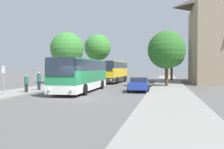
{
  "coord_description": "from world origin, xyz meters",
  "views": [
    {
      "loc": [
        6.6,
        -19.31,
        2.34
      ],
      "look_at": [
        0.48,
        10.64,
        1.59
      ],
      "focal_mm": 42.0,
      "sensor_mm": 36.0,
      "label": 1
    }
  ],
  "objects_px": {
    "bus_stop_sign": "(3,76)",
    "pedestrian_waiting_far": "(26,83)",
    "tree_left_far": "(98,47)",
    "bus_middle": "(114,71)",
    "tree_right_near": "(172,54)",
    "pedestrian_waiting_near": "(39,81)",
    "bus_front": "(82,74)",
    "parked_car_right_near": "(139,84)",
    "tree_left_near": "(67,49)",
    "tree_right_mid": "(167,50)"
  },
  "relations": [
    {
      "from": "bus_stop_sign",
      "to": "tree_left_far",
      "type": "distance_m",
      "value": 28.91
    },
    {
      "from": "bus_front",
      "to": "tree_left_far",
      "type": "distance_m",
      "value": 24.1
    },
    {
      "from": "bus_front",
      "to": "parked_car_right_near",
      "type": "distance_m",
      "value": 5.77
    },
    {
      "from": "bus_stop_sign",
      "to": "pedestrian_waiting_far",
      "type": "bearing_deg",
      "value": 65.32
    },
    {
      "from": "pedestrian_waiting_near",
      "to": "tree_right_near",
      "type": "height_order",
      "value": "tree_right_near"
    },
    {
      "from": "bus_stop_sign",
      "to": "tree_right_near",
      "type": "distance_m",
      "value": 31.2
    },
    {
      "from": "bus_middle",
      "to": "pedestrian_waiting_far",
      "type": "bearing_deg",
      "value": -100.24
    },
    {
      "from": "bus_front",
      "to": "tree_left_near",
      "type": "distance_m",
      "value": 14.71
    },
    {
      "from": "bus_stop_sign",
      "to": "pedestrian_waiting_near",
      "type": "height_order",
      "value": "bus_stop_sign"
    },
    {
      "from": "bus_front",
      "to": "tree_left_far",
      "type": "height_order",
      "value": "tree_left_far"
    },
    {
      "from": "bus_stop_sign",
      "to": "pedestrian_waiting_near",
      "type": "xyz_separation_m",
      "value": [
        0.89,
        4.56,
        -0.58
      ]
    },
    {
      "from": "bus_stop_sign",
      "to": "tree_right_near",
      "type": "relative_size",
      "value": 0.35
    },
    {
      "from": "bus_front",
      "to": "tree_left_near",
      "type": "height_order",
      "value": "tree_left_near"
    },
    {
      "from": "tree_left_near",
      "to": "bus_stop_sign",
      "type": "bearing_deg",
      "value": -85.69
    },
    {
      "from": "pedestrian_waiting_far",
      "to": "tree_right_near",
      "type": "bearing_deg",
      "value": 118.46
    },
    {
      "from": "pedestrian_waiting_far",
      "to": "pedestrian_waiting_near",
      "type": "bearing_deg",
      "value": 147.28
    },
    {
      "from": "tree_right_near",
      "to": "bus_front",
      "type": "bearing_deg",
      "value": -112.59
    },
    {
      "from": "bus_middle",
      "to": "pedestrian_waiting_near",
      "type": "xyz_separation_m",
      "value": [
        -4.31,
        -16.94,
        -0.74
      ]
    },
    {
      "from": "tree_right_near",
      "to": "tree_right_mid",
      "type": "height_order",
      "value": "tree_right_near"
    },
    {
      "from": "bus_front",
      "to": "tree_right_near",
      "type": "xyz_separation_m",
      "value": [
        9.25,
        22.22,
        3.04
      ]
    },
    {
      "from": "parked_car_right_near",
      "to": "tree_right_near",
      "type": "bearing_deg",
      "value": -102.34
    },
    {
      "from": "bus_front",
      "to": "pedestrian_waiting_near",
      "type": "distance_m",
      "value": 4.36
    },
    {
      "from": "bus_front",
      "to": "bus_stop_sign",
      "type": "bearing_deg",
      "value": -136.08
    },
    {
      "from": "bus_stop_sign",
      "to": "pedestrian_waiting_near",
      "type": "distance_m",
      "value": 4.68
    },
    {
      "from": "pedestrian_waiting_far",
      "to": "tree_left_near",
      "type": "relative_size",
      "value": 0.21
    },
    {
      "from": "bus_stop_sign",
      "to": "bus_front",
      "type": "bearing_deg",
      "value": 45.8
    },
    {
      "from": "parked_car_right_near",
      "to": "tree_right_near",
      "type": "height_order",
      "value": "tree_right_near"
    },
    {
      "from": "bus_front",
      "to": "pedestrian_waiting_near",
      "type": "relative_size",
      "value": 6.64
    },
    {
      "from": "parked_car_right_near",
      "to": "tree_right_mid",
      "type": "xyz_separation_m",
      "value": [
        2.7,
        6.94,
        3.82
      ]
    },
    {
      "from": "tree_left_far",
      "to": "bus_stop_sign",
      "type": "bearing_deg",
      "value": -91.4
    },
    {
      "from": "pedestrian_waiting_near",
      "to": "tree_left_far",
      "type": "relative_size",
      "value": 0.21
    },
    {
      "from": "pedestrian_waiting_far",
      "to": "tree_right_near",
      "type": "distance_m",
      "value": 29.06
    },
    {
      "from": "pedestrian_waiting_far",
      "to": "tree_left_near",
      "type": "distance_m",
      "value": 16.7
    },
    {
      "from": "tree_right_near",
      "to": "tree_left_near",
      "type": "bearing_deg",
      "value": -148.88
    },
    {
      "from": "parked_car_right_near",
      "to": "tree_left_near",
      "type": "relative_size",
      "value": 0.56
    },
    {
      "from": "pedestrian_waiting_near",
      "to": "tree_left_near",
      "type": "xyz_separation_m",
      "value": [
        -2.25,
        13.44,
        4.18
      ]
    },
    {
      "from": "tree_right_near",
      "to": "tree_right_mid",
      "type": "bearing_deg",
      "value": -93.76
    },
    {
      "from": "bus_stop_sign",
      "to": "tree_right_near",
      "type": "bearing_deg",
      "value": 62.39
    },
    {
      "from": "bus_middle",
      "to": "bus_stop_sign",
      "type": "xyz_separation_m",
      "value": [
        -5.2,
        -21.5,
        -0.17
      ]
    },
    {
      "from": "bus_stop_sign",
      "to": "pedestrian_waiting_far",
      "type": "distance_m",
      "value": 2.35
    },
    {
      "from": "parked_car_right_near",
      "to": "tree_right_mid",
      "type": "relative_size",
      "value": 0.63
    },
    {
      "from": "bus_middle",
      "to": "tree_left_far",
      "type": "xyz_separation_m",
      "value": [
        -4.5,
        7.04,
        4.43
      ]
    },
    {
      "from": "bus_middle",
      "to": "tree_right_near",
      "type": "height_order",
      "value": "tree_right_near"
    },
    {
      "from": "pedestrian_waiting_near",
      "to": "tree_right_near",
      "type": "bearing_deg",
      "value": 173.17
    },
    {
      "from": "pedestrian_waiting_near",
      "to": "pedestrian_waiting_far",
      "type": "height_order",
      "value": "pedestrian_waiting_near"
    },
    {
      "from": "pedestrian_waiting_far",
      "to": "tree_left_far",
      "type": "height_order",
      "value": "tree_left_far"
    },
    {
      "from": "pedestrian_waiting_near",
      "to": "tree_right_near",
      "type": "relative_size",
      "value": 0.27
    },
    {
      "from": "bus_stop_sign",
      "to": "pedestrian_waiting_far",
      "type": "xyz_separation_m",
      "value": [
        0.94,
        2.04,
        -0.7
      ]
    },
    {
      "from": "tree_left_near",
      "to": "tree_right_mid",
      "type": "bearing_deg",
      "value": -17.88
    },
    {
      "from": "bus_middle",
      "to": "tree_left_near",
      "type": "xyz_separation_m",
      "value": [
        -6.56,
        -3.5,
        3.44
      ]
    }
  ]
}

